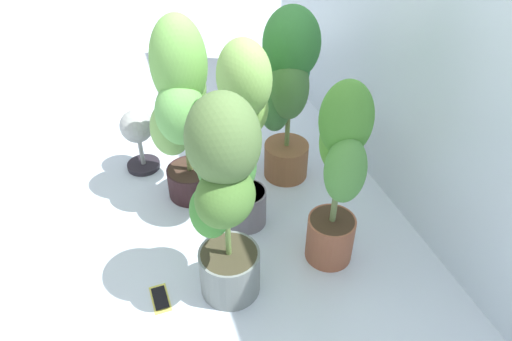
{
  "coord_description": "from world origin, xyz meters",
  "views": [
    {
      "loc": [
        1.59,
        -0.37,
        1.63
      ],
      "look_at": [
        0.0,
        0.14,
        0.32
      ],
      "focal_mm": 33.54,
      "sensor_mm": 36.0,
      "label": 1
    }
  ],
  "objects_px": {
    "potted_plant_front_right": "(225,191)",
    "nutrient_bottle": "(240,149)",
    "potted_plant_front_left": "(181,104)",
    "potted_plant_back_left": "(288,84)",
    "potted_plant_back_right": "(339,172)",
    "potted_plant_center": "(245,119)",
    "cell_phone": "(160,298)",
    "floor_fan": "(138,132)"
  },
  "relations": [
    {
      "from": "potted_plant_back_left",
      "to": "potted_plant_center",
      "type": "xyz_separation_m",
      "value": [
        0.28,
        -0.3,
        0.02
      ]
    },
    {
      "from": "potted_plant_back_right",
      "to": "potted_plant_center",
      "type": "distance_m",
      "value": 0.45
    },
    {
      "from": "potted_plant_front_right",
      "to": "potted_plant_back_right",
      "type": "height_order",
      "value": "potted_plant_front_right"
    },
    {
      "from": "potted_plant_back_right",
      "to": "floor_fan",
      "type": "distance_m",
      "value": 1.18
    },
    {
      "from": "cell_phone",
      "to": "floor_fan",
      "type": "bearing_deg",
      "value": -95.69
    },
    {
      "from": "potted_plant_front_right",
      "to": "nutrient_bottle",
      "type": "xyz_separation_m",
      "value": [
        -0.82,
        0.29,
        -0.44
      ]
    },
    {
      "from": "potted_plant_center",
      "to": "floor_fan",
      "type": "distance_m",
      "value": 0.79
    },
    {
      "from": "potted_plant_back_left",
      "to": "nutrient_bottle",
      "type": "distance_m",
      "value": 0.52
    },
    {
      "from": "potted_plant_back_right",
      "to": "potted_plant_center",
      "type": "bearing_deg",
      "value": -140.45
    },
    {
      "from": "potted_plant_front_left",
      "to": "potted_plant_back_left",
      "type": "xyz_separation_m",
      "value": [
        -0.01,
        0.52,
        0.01
      ]
    },
    {
      "from": "potted_plant_back_right",
      "to": "potted_plant_center",
      "type": "xyz_separation_m",
      "value": [
        -0.34,
        -0.28,
        0.09
      ]
    },
    {
      "from": "potted_plant_front_right",
      "to": "nutrient_bottle",
      "type": "height_order",
      "value": "potted_plant_front_right"
    },
    {
      "from": "potted_plant_front_right",
      "to": "cell_phone",
      "type": "xyz_separation_m",
      "value": [
        -0.03,
        -0.29,
        -0.53
      ]
    },
    {
      "from": "nutrient_bottle",
      "to": "cell_phone",
      "type": "bearing_deg",
      "value": -36.1
    },
    {
      "from": "potted_plant_front_right",
      "to": "potted_plant_front_left",
      "type": "relative_size",
      "value": 0.97
    },
    {
      "from": "potted_plant_front_left",
      "to": "cell_phone",
      "type": "xyz_separation_m",
      "value": [
        0.62,
        -0.26,
        -0.53
      ]
    },
    {
      "from": "potted_plant_front_right",
      "to": "cell_phone",
      "type": "height_order",
      "value": "potted_plant_front_right"
    },
    {
      "from": "cell_phone",
      "to": "potted_plant_center",
      "type": "bearing_deg",
      "value": -146.31
    },
    {
      "from": "cell_phone",
      "to": "nutrient_bottle",
      "type": "distance_m",
      "value": 0.98
    },
    {
      "from": "potted_plant_back_left",
      "to": "floor_fan",
      "type": "xyz_separation_m",
      "value": [
        -0.3,
        -0.72,
        -0.31
      ]
    },
    {
      "from": "potted_plant_front_left",
      "to": "potted_plant_center",
      "type": "relative_size",
      "value": 1.02
    },
    {
      "from": "floor_fan",
      "to": "potted_plant_back_left",
      "type": "bearing_deg",
      "value": -110.79
    },
    {
      "from": "potted_plant_center",
      "to": "cell_phone",
      "type": "height_order",
      "value": "potted_plant_center"
    },
    {
      "from": "floor_fan",
      "to": "nutrient_bottle",
      "type": "bearing_deg",
      "value": -102.16
    },
    {
      "from": "potted_plant_front_right",
      "to": "potted_plant_back_left",
      "type": "xyz_separation_m",
      "value": [
        -0.66,
        0.49,
        0.01
      ]
    },
    {
      "from": "potted_plant_center",
      "to": "potted_plant_front_right",
      "type": "bearing_deg",
      "value": -26.51
    },
    {
      "from": "potted_plant_back_right",
      "to": "cell_phone",
      "type": "xyz_separation_m",
      "value": [
        0.01,
        -0.76,
        -0.48
      ]
    },
    {
      "from": "floor_fan",
      "to": "potted_plant_front_left",
      "type": "bearing_deg",
      "value": -144.78
    },
    {
      "from": "potted_plant_front_right",
      "to": "cell_phone",
      "type": "relative_size",
      "value": 6.25
    },
    {
      "from": "potted_plant_back_right",
      "to": "nutrient_bottle",
      "type": "distance_m",
      "value": 0.89
    },
    {
      "from": "potted_plant_center",
      "to": "cell_phone",
      "type": "bearing_deg",
      "value": -53.97
    },
    {
      "from": "cell_phone",
      "to": "floor_fan",
      "type": "xyz_separation_m",
      "value": [
        -0.92,
        0.05,
        0.23
      ]
    },
    {
      "from": "potted_plant_back_left",
      "to": "nutrient_bottle",
      "type": "xyz_separation_m",
      "value": [
        -0.17,
        -0.2,
        -0.45
      ]
    },
    {
      "from": "potted_plant_back_left",
      "to": "floor_fan",
      "type": "distance_m",
      "value": 0.84
    },
    {
      "from": "potted_plant_front_left",
      "to": "nutrient_bottle",
      "type": "relative_size",
      "value": 4.61
    },
    {
      "from": "nutrient_bottle",
      "to": "floor_fan",
      "type": "bearing_deg",
      "value": -103.65
    },
    {
      "from": "cell_phone",
      "to": "potted_plant_back_left",
      "type": "bearing_deg",
      "value": -143.57
    },
    {
      "from": "potted_plant_back_left",
      "to": "nutrient_bottle",
      "type": "height_order",
      "value": "potted_plant_back_left"
    },
    {
      "from": "potted_plant_center",
      "to": "floor_fan",
      "type": "xyz_separation_m",
      "value": [
        -0.57,
        -0.42,
        -0.34
      ]
    },
    {
      "from": "potted_plant_back_right",
      "to": "potted_plant_front_left",
      "type": "bearing_deg",
      "value": -140.44
    },
    {
      "from": "potted_plant_front_right",
      "to": "potted_plant_back_left",
      "type": "distance_m",
      "value": 0.82
    },
    {
      "from": "potted_plant_back_left",
      "to": "floor_fan",
      "type": "height_order",
      "value": "potted_plant_back_left"
    }
  ]
}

